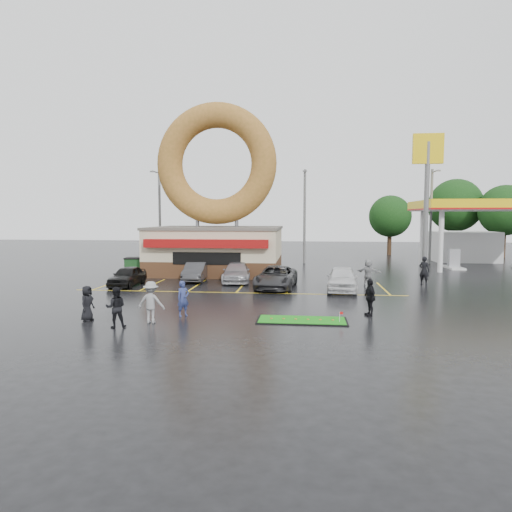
# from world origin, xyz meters

# --- Properties ---
(ground) EXTENTS (120.00, 120.00, 0.00)m
(ground) POSITION_xyz_m (0.00, 0.00, 0.00)
(ground) COLOR black
(ground) RESTS_ON ground
(donut_shop) EXTENTS (10.20, 8.70, 13.50)m
(donut_shop) POSITION_xyz_m (-3.00, 12.97, 4.46)
(donut_shop) COLOR #472B19
(donut_shop) RESTS_ON ground
(gas_station) EXTENTS (12.30, 13.65, 5.90)m
(gas_station) POSITION_xyz_m (20.00, 20.94, 3.70)
(gas_station) COLOR silver
(gas_station) RESTS_ON ground
(shell_sign) EXTENTS (2.20, 0.36, 10.60)m
(shell_sign) POSITION_xyz_m (13.00, 12.00, 7.38)
(shell_sign) COLOR slate
(shell_sign) RESTS_ON ground
(streetlight_left) EXTENTS (0.40, 2.21, 9.00)m
(streetlight_left) POSITION_xyz_m (-10.00, 19.92, 4.78)
(streetlight_left) COLOR slate
(streetlight_left) RESTS_ON ground
(streetlight_mid) EXTENTS (0.40, 2.21, 9.00)m
(streetlight_mid) POSITION_xyz_m (4.00, 20.92, 4.78)
(streetlight_mid) COLOR slate
(streetlight_mid) RESTS_ON ground
(streetlight_right) EXTENTS (0.40, 2.21, 9.00)m
(streetlight_right) POSITION_xyz_m (16.00, 21.92, 4.78)
(streetlight_right) COLOR slate
(streetlight_right) RESTS_ON ground
(tree_far_a) EXTENTS (5.60, 5.60, 8.00)m
(tree_far_a) POSITION_xyz_m (26.00, 30.00, 5.18)
(tree_far_a) COLOR #332114
(tree_far_a) RESTS_ON ground
(tree_far_c) EXTENTS (6.30, 6.30, 9.00)m
(tree_far_c) POSITION_xyz_m (22.00, 34.00, 5.84)
(tree_far_c) COLOR #332114
(tree_far_c) RESTS_ON ground
(tree_far_d) EXTENTS (4.90, 4.90, 7.00)m
(tree_far_d) POSITION_xyz_m (14.00, 32.00, 4.53)
(tree_far_d) COLOR #332114
(tree_far_d) RESTS_ON ground
(car_black) EXTENTS (1.56, 3.82, 1.30)m
(car_black) POSITION_xyz_m (-7.45, 5.24, 0.65)
(car_black) COLOR black
(car_black) RESTS_ON ground
(car_dgrey) EXTENTS (1.63, 4.05, 1.31)m
(car_dgrey) POSITION_xyz_m (-3.57, 8.00, 0.65)
(car_dgrey) COLOR #303033
(car_dgrey) RESTS_ON ground
(car_silver) EXTENTS (2.25, 4.67, 1.31)m
(car_silver) POSITION_xyz_m (-0.66, 8.00, 0.66)
(car_silver) COLOR #A1A0A5
(car_silver) RESTS_ON ground
(car_grey) EXTENTS (2.74, 5.20, 1.40)m
(car_grey) POSITION_xyz_m (2.25, 5.42, 0.70)
(car_grey) COLOR #2F2F32
(car_grey) RESTS_ON ground
(car_white) EXTENTS (2.13, 4.54, 1.50)m
(car_white) POSITION_xyz_m (6.34, 4.73, 0.75)
(car_white) COLOR silver
(car_white) RESTS_ON ground
(person_blue) EXTENTS (0.69, 0.69, 1.62)m
(person_blue) POSITION_xyz_m (-1.44, -3.15, 0.81)
(person_blue) COLOR navy
(person_blue) RESTS_ON ground
(person_blackjkt) EXTENTS (0.98, 0.87, 1.68)m
(person_blackjkt) POSITION_xyz_m (-3.61, -5.56, 0.84)
(person_blackjkt) COLOR black
(person_blackjkt) RESTS_ON ground
(person_hoodie) EXTENTS (1.15, 0.66, 1.78)m
(person_hoodie) POSITION_xyz_m (-2.45, -4.60, 0.89)
(person_hoodie) COLOR gray
(person_hoodie) RESTS_ON ground
(person_bystander) EXTENTS (0.58, 0.81, 1.55)m
(person_bystander) POSITION_xyz_m (-5.34, -4.54, 0.77)
(person_bystander) COLOR black
(person_bystander) RESTS_ON ground
(person_cameraman) EXTENTS (0.68, 1.07, 1.70)m
(person_cameraman) POSITION_xyz_m (7.03, -2.16, 0.85)
(person_cameraman) COLOR black
(person_cameraman) RESTS_ON ground
(person_walker_near) EXTENTS (1.65, 1.15, 1.72)m
(person_walker_near) POSITION_xyz_m (8.22, 7.16, 0.86)
(person_walker_near) COLOR #939395
(person_walker_near) RESTS_ON ground
(person_walker_far) EXTENTS (0.83, 0.78, 1.91)m
(person_walker_far) POSITION_xyz_m (11.93, 7.79, 0.95)
(person_walker_far) COLOR black
(person_walker_far) RESTS_ON ground
(dumpster) EXTENTS (1.97, 1.47, 1.30)m
(dumpster) POSITION_xyz_m (-8.73, 10.53, 0.65)
(dumpster) COLOR #19431D
(dumpster) RESTS_ON ground
(putting_green) EXTENTS (3.92, 1.71, 0.49)m
(putting_green) POSITION_xyz_m (3.95, -3.56, 0.03)
(putting_green) COLOR black
(putting_green) RESTS_ON ground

